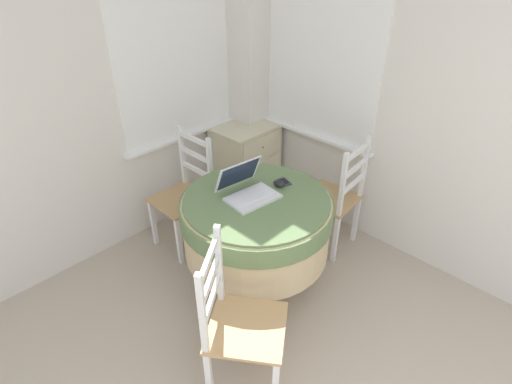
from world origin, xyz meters
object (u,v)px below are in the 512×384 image
(dining_chair_near_right_window, at_px, (335,198))
(dining_chair_near_back_window, at_px, (185,195))
(laptop, at_px, (247,189))
(cell_phone, at_px, (284,182))
(round_dining_table, at_px, (256,222))
(dining_chair_camera_near, at_px, (238,324))
(corner_cabinet, at_px, (246,163))
(computer_mouse, at_px, (279,184))

(dining_chair_near_right_window, bearing_deg, dining_chair_near_back_window, 132.11)
(laptop, height_order, cell_phone, laptop)
(round_dining_table, height_order, cell_phone, cell_phone)
(round_dining_table, distance_m, cell_phone, 0.35)
(laptop, xyz_separation_m, dining_chair_camera_near, (-0.61, -0.54, -0.36))
(dining_chair_near_back_window, height_order, corner_cabinet, dining_chair_near_back_window)
(dining_chair_near_back_window, distance_m, dining_chair_near_right_window, 1.21)
(dining_chair_near_back_window, bearing_deg, corner_cabinet, 10.54)
(computer_mouse, height_order, cell_phone, computer_mouse)
(dining_chair_near_right_window, bearing_deg, computer_mouse, 168.46)
(computer_mouse, bearing_deg, cell_phone, 8.09)
(round_dining_table, xyz_separation_m, computer_mouse, (0.22, -0.01, 0.22))
(cell_phone, height_order, dining_chair_near_back_window, dining_chair_near_back_window)
(laptop, relative_size, dining_chair_near_back_window, 0.38)
(round_dining_table, xyz_separation_m, corner_cabinet, (0.81, 0.94, -0.20))
(computer_mouse, bearing_deg, corner_cabinet, 57.68)
(round_dining_table, distance_m, laptop, 0.25)
(dining_chair_near_back_window, bearing_deg, dining_chair_camera_near, -115.48)
(dining_chair_near_right_window, distance_m, dining_chair_camera_near, 1.45)
(dining_chair_near_back_window, height_order, dining_chair_camera_near, same)
(round_dining_table, relative_size, computer_mouse, 11.43)
(round_dining_table, distance_m, dining_chair_near_back_window, 0.79)
(dining_chair_camera_near, bearing_deg, computer_mouse, 28.69)
(corner_cabinet, bearing_deg, round_dining_table, -131.06)
(round_dining_table, height_order, laptop, laptop)
(computer_mouse, relative_size, cell_phone, 0.77)
(round_dining_table, height_order, dining_chair_near_back_window, dining_chair_near_back_window)
(dining_chair_near_right_window, bearing_deg, round_dining_table, 171.20)
(round_dining_table, distance_m, computer_mouse, 0.31)
(computer_mouse, relative_size, dining_chair_camera_near, 0.09)
(cell_phone, height_order, corner_cabinet, cell_phone)
(dining_chair_near_right_window, distance_m, corner_cabinet, 1.06)
(dining_chair_near_right_window, xyz_separation_m, corner_cabinet, (0.03, 1.06, -0.08))
(dining_chair_near_right_window, height_order, corner_cabinet, dining_chair_near_right_window)
(cell_phone, bearing_deg, round_dining_table, -179.24)
(dining_chair_near_back_window, xyz_separation_m, dining_chair_near_right_window, (0.81, -0.90, 0.00))
(computer_mouse, distance_m, corner_cabinet, 1.19)
(computer_mouse, height_order, dining_chair_near_back_window, dining_chair_near_back_window)
(dining_chair_near_back_window, bearing_deg, cell_phone, -67.60)
(dining_chair_near_right_window, xyz_separation_m, dining_chair_camera_near, (-1.41, -0.35, 0.00))
(dining_chair_near_right_window, bearing_deg, dining_chair_camera_near, -166.17)
(round_dining_table, relative_size, dining_chair_near_back_window, 1.05)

